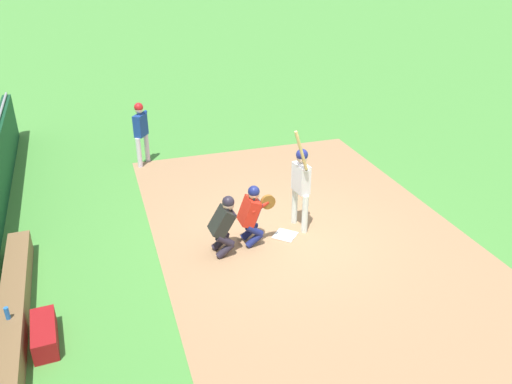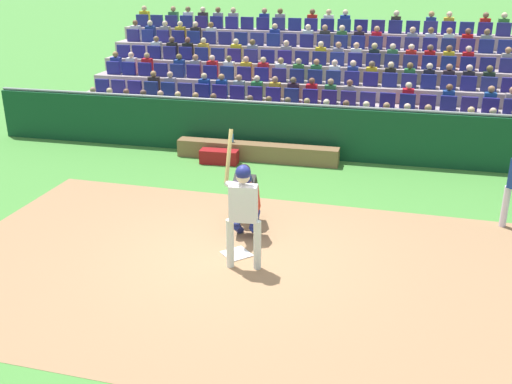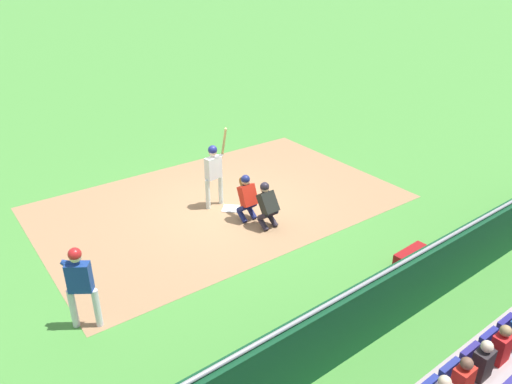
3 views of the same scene
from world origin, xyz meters
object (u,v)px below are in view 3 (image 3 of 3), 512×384
Objects in this scene: home_plate_umpire at (267,203)px; home_plate_marker at (231,208)px; equipment_duffel_bag at (412,257)px; on_deck_batter at (80,280)px; dugout_bench at (405,279)px; batter_at_plate at (214,169)px; water_bottle_on_bench at (426,256)px; catcher_crouching at (247,195)px.

home_plate_marker is at bearing 97.82° from home_plate_umpire.
on_deck_batter reaches higher than equipment_duffel_bag.
dugout_bench is 6.54m from on_deck_batter.
batter_at_plate is at bearing 108.75° from equipment_duffel_bag.
on_deck_batter reaches higher than dugout_bench.
home_plate_umpire is 0.30× the size of dugout_bench.
equipment_duffel_bag is at bearing 65.42° from water_bottle_on_bench.
on_deck_batter is at bearing 155.12° from water_bottle_on_bench.
batter_at_plate is at bearing 118.85° from home_plate_marker.
water_bottle_on_bench reaches higher than dugout_bench.
catcher_crouching reaches higher than water_bottle_on_bench.
home_plate_marker is 0.10× the size of dugout_bench.
dugout_bench is 2.40× the size of on_deck_batter.
equipment_duffel_bag is (1.98, -5.15, -0.96)m from batter_at_plate.
dugout_bench is at bearing -79.09° from catcher_crouching.
batter_at_plate reaches higher than catcher_crouching.
dugout_bench is 20.16× the size of water_bottle_on_bench.
equipment_duffel_bag is at bearing -69.69° from home_plate_marker.
dugout_bench is (0.88, -5.20, 0.20)m from home_plate_marker.
home_plate_marker is 0.35× the size of home_plate_umpire.
on_deck_batter is at bearing 157.03° from equipment_duffel_bag.
home_plate_umpire is at bearing -82.18° from home_plate_marker.
home_plate_umpire reaches higher than dugout_bench.
equipment_duffel_bag is at bearing -66.57° from catcher_crouching.
home_plate_marker is 1.22m from batter_at_plate.
dugout_bench is 0.73m from water_bottle_on_bench.
dugout_bench is 4.38× the size of equipment_duffel_bag.
catcher_crouching is at bearing 108.72° from water_bottle_on_bench.
water_bottle_on_bench reaches higher than equipment_duffel_bag.
on_deck_batter is (-4.90, -1.48, 0.34)m from catcher_crouching.
equipment_duffel_bag is (1.73, -3.99, -0.55)m from catcher_crouching.
home_plate_umpire is 3.72m from equipment_duffel_bag.
home_plate_umpire is 3.90m from dugout_bench.
home_plate_umpire is at bearing 109.39° from water_bottle_on_bench.
water_bottle_on_bench is at bearing -70.61° from home_plate_umpire.
dugout_bench is (1.11, -5.62, -0.92)m from batter_at_plate.
equipment_duffel_bag is (0.87, 0.47, -0.04)m from dugout_bench.
catcher_crouching is (0.25, -1.16, -0.42)m from batter_at_plate.
equipment_duffel_bag is at bearing -68.95° from batter_at_plate.
home_plate_umpire is (0.17, -0.64, -0.04)m from catcher_crouching.
water_bottle_on_bench is (1.53, -5.20, 0.53)m from home_plate_marker.
on_deck_batter is (-5.07, -0.84, 0.38)m from home_plate_umpire.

